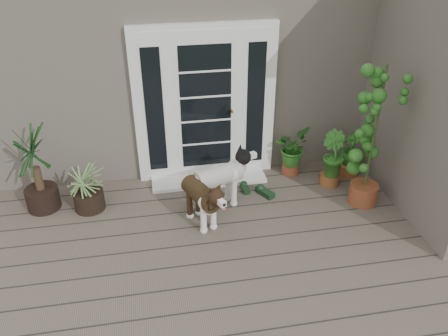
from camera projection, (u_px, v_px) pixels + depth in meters
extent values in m
cube|color=#6B5B4C|center=(256.00, 283.00, 4.79)|extent=(6.20, 4.60, 0.12)
cube|color=#665E54|center=(199.00, 38.00, 7.63)|extent=(7.40, 4.00, 3.10)
cube|color=white|center=(205.00, 105.00, 6.04)|extent=(1.90, 0.14, 2.15)
cube|color=white|center=(209.00, 179.00, 6.41)|extent=(1.60, 0.40, 0.05)
imported|color=#1D5217|center=(291.00, 154.00, 6.45)|extent=(0.69, 0.69, 0.63)
imported|color=#154C18|center=(331.00, 166.00, 6.21)|extent=(0.46, 0.46, 0.57)
imported|color=#1D5518|center=(350.00, 158.00, 6.47)|extent=(0.34, 0.34, 0.50)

